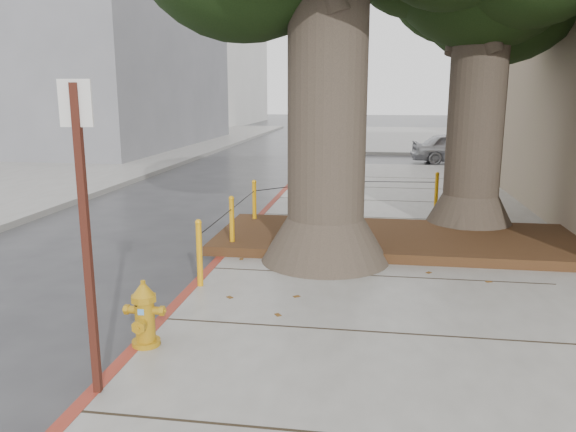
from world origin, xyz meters
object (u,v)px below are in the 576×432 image
object	(u,v)px
fire_hydrant	(144,314)
car_dark	(103,142)
car_silver	(458,148)
car_red	(554,149)
signpost	(85,224)

from	to	relation	value
fire_hydrant	car_dark	bearing A→B (deg)	114.87
car_silver	car_red	size ratio (longest dim) A/B	0.92
fire_hydrant	signpost	bearing A→B (deg)	-95.81
signpost	car_silver	size ratio (longest dim) A/B	0.75
fire_hydrant	car_red	xyz separation A→B (m)	(9.20, 17.81, 0.15)
signpost	car_dark	xyz separation A→B (m)	(-9.41, 18.99, -1.01)
fire_hydrant	signpost	distance (m)	1.53
car_silver	car_red	xyz separation A→B (m)	(3.56, -0.28, 0.03)
fire_hydrant	car_dark	xyz separation A→B (m)	(-9.46, 18.03, 0.18)
signpost	car_red	world-z (taller)	signpost
car_silver	car_dark	size ratio (longest dim) A/B	0.78
fire_hydrant	car_red	distance (m)	20.05
car_red	signpost	bearing A→B (deg)	154.92
car_dark	car_silver	bearing A→B (deg)	-7.27
car_red	car_dark	distance (m)	18.67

